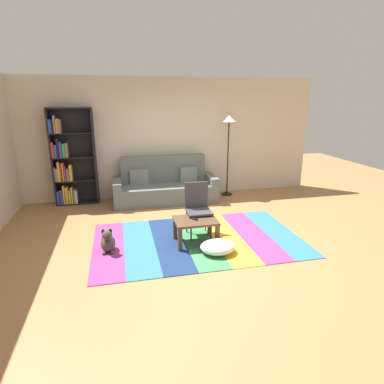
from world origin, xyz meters
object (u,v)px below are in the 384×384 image
Objects in this scene: folding_chair at (198,204)px; standing_lamp at (229,129)px; couch at (165,187)px; bookshelf at (69,161)px; dog at (108,242)px; coffee_table at (196,224)px; pouf at (218,247)px; tv_remote at (194,219)px.

standing_lamp is at bearing 75.89° from folding_chair.
bookshelf is (-2.01, 0.29, 0.61)m from couch.
couch is at bearing 114.50° from folding_chair.
folding_chair is at bearing -44.22° from bookshelf.
dog is at bearing -72.62° from bookshelf.
bookshelf is 3.41m from coffee_table.
coffee_table is 0.41m from folding_chair.
standing_lamp reaches higher than folding_chair.
coffee_table is at bearing -86.04° from couch.
couch is 2.12m from bookshelf.
coffee_table is at bearing -119.09° from standing_lamp.
coffee_table is 3.06m from standing_lamp.
pouf is 0.28× the size of standing_lamp.
bookshelf reaches higher than folding_chair.
bookshelf is 1.11× the size of standing_lamp.
standing_lamp is (2.73, 2.44, 1.40)m from dog.
standing_lamp is at bearing -1.89° from bookshelf.
tv_remote reaches higher than coffee_table.
coffee_table is 4.47× the size of tv_remote.
couch is at bearing 62.00° from dog.
pouf is at bearing -60.58° from coffee_table.
pouf is 0.88m from folding_chair.
bookshelf is at bearing 96.50° from tv_remote.
tv_remote is at bearing -119.75° from standing_lamp.
folding_chair reaches higher than pouf.
tv_remote is (-0.03, 0.01, 0.09)m from coffee_table.
bookshelf is 3.21m from folding_chair.
dog is 3.92m from standing_lamp.
coffee_table reaches higher than dog.
bookshelf is 2.29× the size of folding_chair.
coffee_table reaches higher than pouf.
tv_remote is at bearing 121.45° from pouf.
couch is 4.30× the size of pouf.
dog is at bearing 147.03° from tv_remote.
dog is (-1.21, -2.28, -0.18)m from couch.
pouf is at bearing -51.11° from bookshelf.
coffee_table is (2.17, -2.56, -0.62)m from bookshelf.
bookshelf reaches higher than pouf.
folding_chair is at bearing -82.02° from couch.
bookshelf is 5.20× the size of dog.
folding_chair is at bearing 99.31° from pouf.
coffee_table is 0.53m from pouf.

